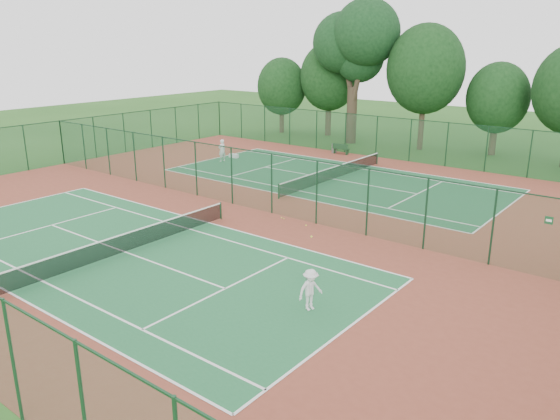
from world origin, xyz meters
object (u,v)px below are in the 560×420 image
object	(u,v)px
trash_bin	(334,148)
kit_bag	(234,156)
bench	(341,149)
player_far	(222,150)
big_tree	(356,42)
player_near	(310,290)

from	to	relation	value
trash_bin	kit_bag	size ratio (longest dim) A/B	0.93
trash_bin	bench	distance (m)	0.78
player_far	trash_bin	world-z (taller)	player_far
kit_bag	bench	bearing A→B (deg)	46.68
bench	big_tree	world-z (taller)	big_tree
player_near	player_far	bearing A→B (deg)	69.50
player_near	trash_bin	xyz separation A→B (m)	(-15.33, 25.60, -0.40)
player_near	big_tree	xyz separation A→B (m)	(-16.71, 31.06, 8.59)
player_far	trash_bin	distance (m)	10.23
player_near	player_far	distance (m)	26.64
bench	player_far	bearing A→B (deg)	-127.93
bench	big_tree	bearing A→B (deg)	108.22
kit_bag	big_tree	xyz separation A→B (m)	(4.18, 12.51, 9.23)
bench	player_near	bearing A→B (deg)	-62.99
trash_bin	big_tree	xyz separation A→B (m)	(-1.38, 5.46, 8.99)
player_near	player_far	xyz separation A→B (m)	(-20.63, 16.86, 0.12)
trash_bin	big_tree	distance (m)	10.60
player_near	bench	distance (m)	29.34
player_far	kit_bag	xyz separation A→B (m)	(-0.26, 1.69, -0.76)
player_near	bench	size ratio (longest dim) A/B	1.04
player_far	trash_bin	xyz separation A→B (m)	(5.30, 8.74, -0.52)
player_near	trash_bin	world-z (taller)	player_near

